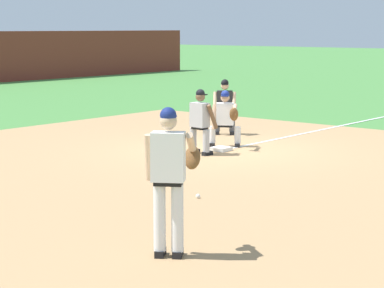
% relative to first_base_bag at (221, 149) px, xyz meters
% --- Properties ---
extents(ground_plane, '(160.00, 160.00, 0.00)m').
position_rel_first_base_bag_xyz_m(ground_plane, '(0.00, 0.00, -0.04)').
color(ground_plane, '#47843D').
extents(infield_dirt_patch, '(18.00, 18.00, 0.01)m').
position_rel_first_base_bag_xyz_m(infield_dirt_patch, '(-3.40, -2.19, -0.04)').
color(infield_dirt_patch, tan).
rests_on(infield_dirt_patch, ground).
extents(foul_line_stripe, '(10.78, 0.10, 0.00)m').
position_rel_first_base_bag_xyz_m(foul_line_stripe, '(5.39, 0.00, -0.04)').
color(foul_line_stripe, white).
rests_on(foul_line_stripe, ground).
extents(first_base_bag, '(0.38, 0.38, 0.09)m').
position_rel_first_base_bag_xyz_m(first_base_bag, '(0.00, 0.00, 0.00)').
color(first_base_bag, white).
rests_on(first_base_bag, ground).
extents(baseball, '(0.07, 0.07, 0.07)m').
position_rel_first_base_bag_xyz_m(baseball, '(-4.07, -2.62, -0.01)').
color(baseball, white).
rests_on(baseball, ground).
extents(pitcher, '(0.84, 0.57, 1.86)m').
position_rel_first_base_bag_xyz_m(pitcher, '(-6.75, -4.37, 1.01)').
color(pitcher, black).
rests_on(pitcher, ground).
extents(first_baseman, '(0.81, 1.04, 1.34)m').
position_rel_first_base_bag_xyz_m(first_baseman, '(0.50, 0.26, 0.69)').
color(first_baseman, black).
rests_on(first_baseman, ground).
extents(baserunner, '(0.47, 0.62, 1.46)m').
position_rel_first_base_bag_xyz_m(baserunner, '(-0.69, 0.06, 0.75)').
color(baserunner, black).
rests_on(baserunner, ground).
extents(umpire, '(0.64, 0.68, 1.46)m').
position_rel_first_base_bag_xyz_m(umpire, '(2.16, 1.54, 0.75)').
color(umpire, black).
rests_on(umpire, ground).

